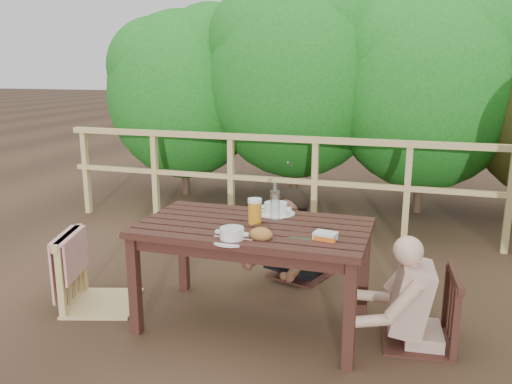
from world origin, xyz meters
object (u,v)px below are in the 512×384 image
(bread_roll, at_px, (261,234))
(chair_right, at_px, (422,275))
(bottle, at_px, (275,203))
(butter_tub, at_px, (325,237))
(soup_far, at_px, (276,209))
(beer_glass, at_px, (255,212))
(chair_far, at_px, (301,224))
(table, at_px, (254,276))
(woman, at_px, (302,207))
(diner_right, at_px, (429,257))
(chair_left, at_px, (98,238))
(soup_near, at_px, (232,234))

(bread_roll, bearing_deg, chair_right, 19.77)
(bottle, height_order, butter_tub, bottle)
(soup_far, bearing_deg, bread_roll, -83.32)
(bread_roll, bearing_deg, beer_glass, 114.55)
(chair_far, xyz_separation_m, bottle, (-0.00, -0.80, 0.38))
(table, bearing_deg, bottle, 43.75)
(chair_right, distance_m, butter_tub, 0.66)
(beer_glass, distance_m, butter_tub, 0.53)
(woman, height_order, bottle, woman)
(chair_far, bearing_deg, diner_right, -22.30)
(diner_right, height_order, bottle, diner_right)
(chair_right, height_order, beer_glass, chair_right)
(table, height_order, diner_right, diner_right)
(diner_right, bearing_deg, chair_right, 84.55)
(diner_right, bearing_deg, chair_left, 88.27)
(soup_far, xyz_separation_m, bottle, (0.05, -0.19, 0.09))
(soup_far, bearing_deg, chair_far, 85.24)
(diner_right, xyz_separation_m, bottle, (-0.98, 0.03, 0.25))
(table, xyz_separation_m, woman, (0.12, 0.93, 0.24))
(chair_left, height_order, soup_near, chair_left)
(chair_right, relative_size, diner_right, 0.79)
(chair_left, xyz_separation_m, chair_right, (2.19, 0.14, -0.06))
(soup_near, relative_size, bottle, 0.89)
(soup_near, bearing_deg, bread_roll, 18.26)
(diner_right, relative_size, beer_glass, 6.39)
(chair_far, height_order, bread_roll, chair_far)
(woman, distance_m, bread_roll, 1.19)
(chair_far, height_order, chair_right, chair_right)
(woman, bearing_deg, butter_tub, 127.48)
(diner_right, bearing_deg, butter_tub, 105.91)
(table, bearing_deg, bread_roll, -63.29)
(chair_far, xyz_separation_m, diner_right, (0.97, -0.83, 0.13))
(table, bearing_deg, soup_near, -96.23)
(woman, relative_size, bread_roll, 8.26)
(diner_right, height_order, soup_far, diner_right)
(chair_left, distance_m, bottle, 1.30)
(diner_right, distance_m, soup_near, 1.20)
(butter_tub, bearing_deg, soup_near, -153.79)
(woman, xyz_separation_m, bread_roll, (0.01, -1.18, 0.15))
(chair_left, xyz_separation_m, bottle, (1.25, 0.18, 0.31))
(chair_left, bearing_deg, chair_right, -103.05)
(butter_tub, bearing_deg, chair_far, 119.51)
(chair_left, distance_m, butter_tub, 1.64)
(chair_far, relative_size, bread_roll, 6.28)
(table, distance_m, chair_left, 1.15)
(bottle, bearing_deg, butter_tub, -34.48)
(chair_left, relative_size, diner_right, 0.89)
(diner_right, relative_size, bottle, 4.13)
(chair_far, height_order, soup_far, chair_far)
(woman, bearing_deg, table, 101.01)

